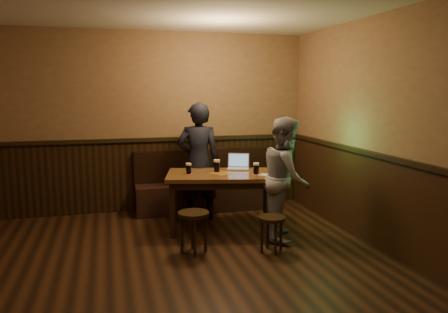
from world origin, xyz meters
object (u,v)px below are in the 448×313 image
at_px(stool_left, 194,220).
at_px(pint_right, 256,169).
at_px(person_suit, 198,161).
at_px(pint_left, 189,169).
at_px(person_grey, 286,178).
at_px(laptop, 238,165).
at_px(pint_mid, 217,166).
at_px(bench, 205,190).
at_px(stool_right, 272,224).
at_px(pub_table, 222,181).

xyz_separation_m(stool_left, pint_right, (0.97, 0.57, 0.47)).
xyz_separation_m(stool_left, person_suit, (0.34, 1.34, 0.47)).
xyz_separation_m(pint_left, person_grey, (1.16, -0.58, -0.08)).
bearing_deg(stool_left, pint_right, 30.52).
distance_m(laptop, person_grey, 0.88).
relative_size(pint_left, pint_mid, 0.87).
xyz_separation_m(pint_left, person_suit, (0.24, 0.53, 0.00)).
bearing_deg(stool_left, laptop, 50.03).
bearing_deg(pint_right, bench, 108.93).
bearing_deg(stool_right, pint_left, 127.54).
bearing_deg(laptop, pint_left, -143.77).
relative_size(stool_right, pint_right, 2.74).
distance_m(stool_left, person_grey, 1.34).
bearing_deg(bench, pub_table, -90.00).
height_order(pub_table, stool_left, pub_table).
height_order(pint_left, laptop, laptop).
xyz_separation_m(pint_left, pint_right, (0.87, -0.25, 0.00)).
height_order(pub_table, laptop, laptop).
height_order(stool_right, person_grey, person_grey).
relative_size(bench, pint_left, 14.60).
xyz_separation_m(stool_left, person_grey, (1.26, 0.24, 0.39)).
xyz_separation_m(pub_table, stool_left, (-0.54, -0.76, -0.29)).
distance_m(pint_left, pint_mid, 0.40).
distance_m(pub_table, stool_right, 1.09).
bearing_deg(pint_right, pint_mid, 147.17).
distance_m(pint_right, person_grey, 0.45).
xyz_separation_m(laptop, person_grey, (0.40, -0.78, -0.06)).
bearing_deg(person_suit, person_grey, 138.47).
distance_m(bench, pub_table, 1.11).
xyz_separation_m(pub_table, person_grey, (0.71, -0.52, 0.10)).
height_order(stool_left, pint_right, pint_right).
bearing_deg(pint_right, laptop, 103.84).
distance_m(bench, pint_left, 1.21).
distance_m(pint_left, pint_right, 0.90).
distance_m(bench, person_suit, 0.75).
xyz_separation_m(pub_table, stool_right, (0.35, -0.98, -0.34)).
bearing_deg(pint_left, pint_mid, 7.49).
bearing_deg(person_grey, stool_left, 123.88).
bearing_deg(bench, pint_mid, -92.59).
relative_size(stool_left, person_grey, 0.32).
height_order(bench, stool_right, bench).
height_order(pub_table, person_suit, person_suit).
bearing_deg(laptop, person_grey, -41.71).
height_order(laptop, person_suit, person_suit).
bearing_deg(stool_left, person_suit, 75.70).
xyz_separation_m(bench, pint_right, (0.42, -1.24, 0.55)).
relative_size(pub_table, stool_left, 3.27).
relative_size(pint_left, person_grey, 0.10).
xyz_separation_m(pint_left, pint_mid, (0.40, 0.05, 0.01)).
bearing_deg(person_grey, pint_right, 64.28).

